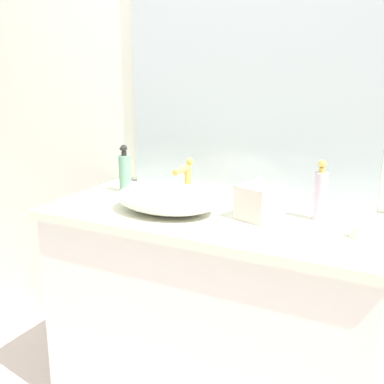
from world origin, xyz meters
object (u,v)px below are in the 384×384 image
at_px(sink_basin, 166,198).
at_px(soap_dispenser, 125,172).
at_px(lotion_bottle, 320,194).
at_px(tissue_box, 258,200).
at_px(candle_jar, 359,232).

relative_size(sink_basin, soap_dispenser, 1.95).
distance_m(lotion_bottle, tissue_box, 0.23).
bearing_deg(tissue_box, lotion_bottle, 24.97).
distance_m(sink_basin, soap_dispenser, 0.36).
xyz_separation_m(lotion_bottle, candle_jar, (0.16, -0.12, -0.08)).
height_order(sink_basin, candle_jar, sink_basin).
xyz_separation_m(lotion_bottle, tissue_box, (-0.20, -0.09, -0.03)).
height_order(sink_basin, soap_dispenser, soap_dispenser).
relative_size(soap_dispenser, tissue_box, 1.26).
bearing_deg(tissue_box, candle_jar, -4.64).
relative_size(soap_dispenser, lotion_bottle, 0.95).
bearing_deg(soap_dispenser, sink_basin, -28.50).
xyz_separation_m(sink_basin, candle_jar, (0.71, 0.05, -0.03)).
distance_m(soap_dispenser, lotion_bottle, 0.86).
height_order(sink_basin, tissue_box, tissue_box).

